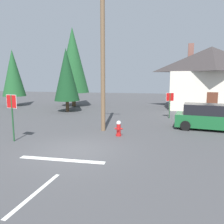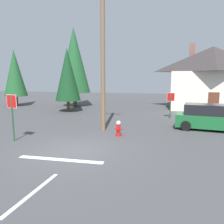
{
  "view_description": "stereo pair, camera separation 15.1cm",
  "coord_description": "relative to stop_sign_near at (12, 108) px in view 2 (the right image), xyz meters",
  "views": [
    {
      "loc": [
        4.06,
        -9.54,
        3.39
      ],
      "look_at": [
        0.98,
        3.92,
        1.27
      ],
      "focal_mm": 35.81,
      "sensor_mm": 36.0,
      "label": 1
    },
    {
      "loc": [
        4.21,
        -9.51,
        3.39
      ],
      "look_at": [
        0.98,
        3.92,
        1.27
      ],
      "focal_mm": 35.81,
      "sensor_mm": 36.0,
      "label": 2
    }
  ],
  "objects": [
    {
      "name": "ground_plane",
      "position": [
        3.71,
        -0.68,
        -1.84
      ],
      "size": [
        80.0,
        80.0,
        0.1
      ],
      "primitive_type": "cube",
      "color": "#424244"
    },
    {
      "name": "lane_stop_bar",
      "position": [
        3.73,
        -2.01,
        -1.79
      ],
      "size": [
        3.73,
        0.41,
        0.01
      ],
      "primitive_type": "cube",
      "rotation": [
        0.0,
        0.0,
        0.03
      ],
      "color": "silver",
      "rests_on": "ground"
    },
    {
      "name": "lane_center_stripe",
      "position": [
        4.18,
        -4.7,
        -1.79
      ],
      "size": [
        0.26,
        2.67,
        0.01
      ],
      "primitive_type": "cube",
      "rotation": [
        0.0,
        0.0,
        1.53
      ],
      "color": "silver",
      "rests_on": "ground"
    },
    {
      "name": "stop_sign_near",
      "position": [
        0.0,
        0.0,
        0.0
      ],
      "size": [
        0.7,
        0.17,
        2.52
      ],
      "color": "#1E4C28",
      "rests_on": "ground"
    },
    {
      "name": "fire_hydrant",
      "position": [
        5.3,
        2.34,
        -1.35
      ],
      "size": [
        0.46,
        0.39,
        0.91
      ],
      "color": "red",
      "rests_on": "ground"
    },
    {
      "name": "utility_pole",
      "position": [
        4.06,
        3.46,
        2.88
      ],
      "size": [
        1.6,
        0.28,
        8.99
      ],
      "color": "brown",
      "rests_on": "ground"
    },
    {
      "name": "stop_sign_far",
      "position": [
        8.35,
        9.03,
        -0.27
      ],
      "size": [
        0.64,
        0.3,
        2.15
      ],
      "color": "#1E4C28",
      "rests_on": "ground"
    },
    {
      "name": "house",
      "position": [
        12.66,
        16.02,
        1.68
      ],
      "size": [
        9.17,
        6.52,
        7.21
      ],
      "color": "silver",
      "rests_on": "ground"
    },
    {
      "name": "parked_car",
      "position": [
        10.72,
        5.35,
        -1.0
      ],
      "size": [
        4.48,
        2.47,
        1.68
      ],
      "color": "#195B2D",
      "rests_on": "ground"
    },
    {
      "name": "pine_tree_tall_left",
      "position": [
        -9.76,
        13.46,
        2.15
      ],
      "size": [
        2.68,
        2.68,
        6.71
      ],
      "color": "#4C3823",
      "rests_on": "ground"
    },
    {
      "name": "pine_tree_mid_left",
      "position": [
        -2.68,
        14.85,
        3.62
      ],
      "size": [
        3.68,
        3.68,
        9.2
      ],
      "color": "#4C3823",
      "rests_on": "ground"
    },
    {
      "name": "pine_tree_short_left",
      "position": [
        -1.62,
        10.57,
        1.9
      ],
      "size": [
        2.51,
        2.51,
        6.28
      ],
      "color": "#4C3823",
      "rests_on": "ground"
    }
  ]
}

